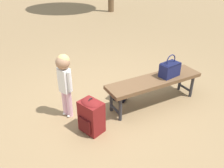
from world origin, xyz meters
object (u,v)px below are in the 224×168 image
(child_standing, at_px, (64,76))
(backpack_small, at_px, (120,92))
(backpack_large, at_px, (91,115))
(handbag, at_px, (170,69))
(park_bench, at_px, (154,82))

(child_standing, xyz_separation_m, backpack_small, (-0.91, -0.03, -0.50))
(backpack_large, xyz_separation_m, backpack_small, (-0.71, -0.53, -0.10))
(handbag, bearing_deg, backpack_small, -24.79)
(child_standing, height_order, backpack_large, child_standing)
(park_bench, distance_m, backpack_large, 1.18)
(park_bench, distance_m, backpack_small, 0.59)
(child_standing, distance_m, backpack_small, 1.03)
(child_standing, xyz_separation_m, backpack_large, (-0.19, 0.50, -0.40))
(handbag, xyz_separation_m, backpack_small, (0.71, -0.33, -0.41))
(child_standing, bearing_deg, park_bench, 168.14)
(handbag, relative_size, backpack_large, 0.69)
(child_standing, distance_m, backpack_large, 0.66)
(park_bench, xyz_separation_m, child_standing, (1.35, -0.28, 0.27))
(park_bench, height_order, backpack_large, backpack_large)
(child_standing, height_order, backpack_small, child_standing)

